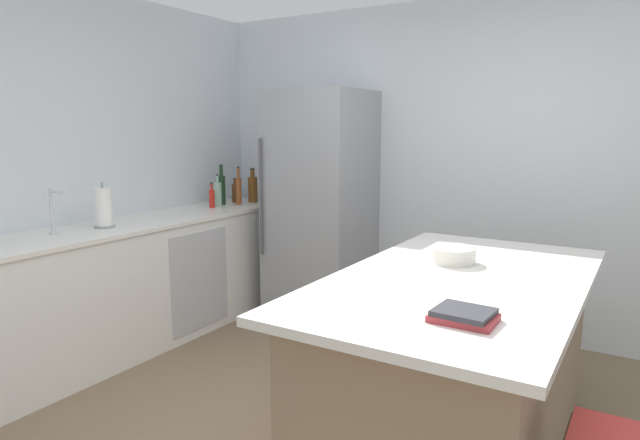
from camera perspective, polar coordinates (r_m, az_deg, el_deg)
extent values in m
cube|color=silver|center=(4.47, 16.75, 5.19)|extent=(6.00, 0.10, 2.60)
cube|color=silver|center=(4.15, -28.57, 4.12)|extent=(0.10, 6.00, 2.60)
cube|color=silver|center=(4.31, -19.00, -6.58)|extent=(0.61, 3.12, 0.90)
cube|color=silver|center=(4.21, -19.34, -0.48)|extent=(0.64, 3.15, 0.03)
cube|color=#B2B5BA|center=(4.34, -12.37, -6.15)|extent=(0.01, 0.60, 0.76)
cube|color=#8E755B|center=(2.87, 13.95, -14.92)|extent=(0.94, 1.78, 0.87)
cube|color=silver|center=(2.72, 14.34, -6.17)|extent=(1.10, 1.98, 0.04)
cube|color=#93969B|center=(4.63, 0.06, 1.45)|extent=(0.77, 0.71, 1.91)
cylinder|color=#4C4C51|center=(4.51, -6.16, 2.39)|extent=(0.02, 0.02, 0.96)
cylinder|color=silver|center=(3.94, -25.99, -1.19)|extent=(0.05, 0.05, 0.02)
cylinder|color=silver|center=(3.92, -26.15, 0.96)|extent=(0.02, 0.02, 0.28)
cylinder|color=silver|center=(3.86, -25.80, 2.66)|extent=(0.14, 0.02, 0.02)
cylinder|color=gray|center=(4.08, -21.49, -0.62)|extent=(0.14, 0.14, 0.01)
cylinder|color=white|center=(4.06, -21.61, 1.27)|extent=(0.11, 0.11, 0.26)
cylinder|color=gray|center=(4.04, -21.74, 3.38)|extent=(0.02, 0.02, 0.04)
cylinder|color=olive|center=(5.16, -6.10, 3.34)|extent=(0.06, 0.06, 0.25)
cylinder|color=olive|center=(5.15, -6.13, 5.15)|extent=(0.02, 0.02, 0.08)
cylinder|color=black|center=(5.14, -6.14, 5.65)|extent=(0.02, 0.02, 0.01)
cylinder|color=brown|center=(5.11, -7.02, 3.16)|extent=(0.09, 0.09, 0.23)
cylinder|color=brown|center=(5.10, -7.05, 4.83)|extent=(0.04, 0.04, 0.07)
cylinder|color=black|center=(5.09, -7.06, 5.29)|extent=(0.04, 0.04, 0.01)
cylinder|color=#5B3319|center=(5.12, -8.77, 2.78)|extent=(0.07, 0.07, 0.17)
cylinder|color=#5B3319|center=(5.11, -8.80, 3.95)|extent=(0.03, 0.03, 0.04)
cylinder|color=black|center=(5.11, -8.81, 4.26)|extent=(0.03, 0.03, 0.01)
cylinder|color=#994C23|center=(4.97, -8.46, 2.98)|extent=(0.05, 0.05, 0.23)
cylinder|color=#994C23|center=(4.96, -8.51, 4.85)|extent=(0.02, 0.02, 0.09)
cylinder|color=black|center=(4.95, -8.52, 5.44)|extent=(0.02, 0.02, 0.01)
cylinder|color=#19381E|center=(4.98, -10.19, 3.07)|extent=(0.07, 0.07, 0.26)
cylinder|color=#19381E|center=(4.96, -10.24, 5.04)|extent=(0.03, 0.03, 0.09)
cylinder|color=black|center=(4.96, -10.26, 5.62)|extent=(0.03, 0.03, 0.01)
cylinder|color=#8CB79E|center=(4.88, -10.60, 2.65)|extent=(0.07, 0.07, 0.21)
cylinder|color=#8CB79E|center=(4.87, -10.64, 4.22)|extent=(0.02, 0.02, 0.06)
cylinder|color=black|center=(4.86, -10.66, 4.63)|extent=(0.03, 0.03, 0.01)
cylinder|color=red|center=(4.80, -11.18, 2.18)|extent=(0.05, 0.05, 0.15)
cylinder|color=red|center=(4.79, -11.22, 3.41)|extent=(0.02, 0.02, 0.05)
cylinder|color=black|center=(4.79, -11.23, 3.79)|extent=(0.02, 0.02, 0.01)
cube|color=#A83338|center=(2.11, 14.70, -9.84)|extent=(0.23, 0.17, 0.03)
cube|color=#2D2D33|center=(2.11, 14.73, -9.25)|extent=(0.21, 0.19, 0.02)
cylinder|color=silver|center=(2.97, 13.66, -3.56)|extent=(0.24, 0.24, 0.08)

